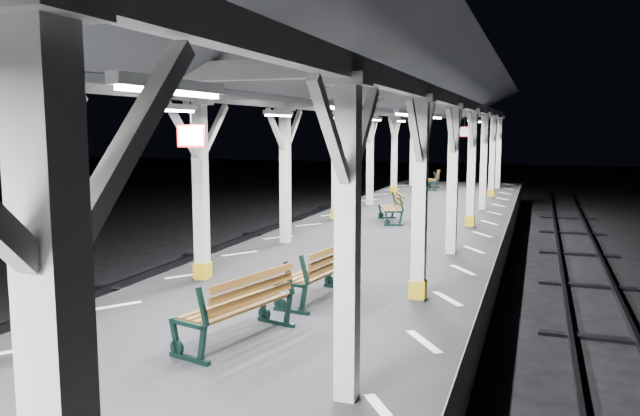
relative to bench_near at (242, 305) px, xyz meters
The scene contains 9 objects.
ground 1.73m from the bench_near, 104.71° to the left, with size 120.00×120.00×0.00m, color black.
platform 1.32m from the bench_near, 104.71° to the left, with size 6.00×50.00×1.00m, color black.
hazard_stripes_left 2.84m from the bench_near, 162.87° to the left, with size 1.00×48.00×0.01m, color silver.
hazard_stripes_right 2.43m from the bench_near, 20.20° to the left, with size 1.00×48.00×0.01m, color silver.
canopy 3.16m from the bench_near, 104.99° to the left, with size 5.40×49.00×4.65m.
bench_near is the anchor object (origin of this frame).
bench_mid 2.26m from the bench_near, 81.41° to the left, with size 0.89×1.79×0.93m.
bench_far 10.99m from the bench_near, 92.43° to the left, with size 1.09×1.67×0.85m.
bench_extra 21.35m from the bench_near, 92.46° to the left, with size 0.72×1.66×0.88m.
Camera 1 is at (3.78, -7.90, 3.79)m, focal length 35.00 mm.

